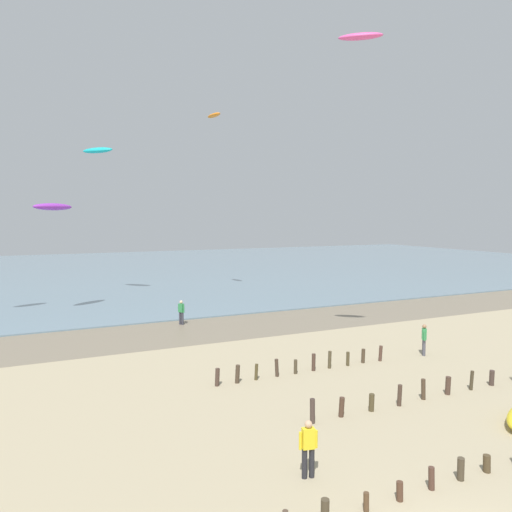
% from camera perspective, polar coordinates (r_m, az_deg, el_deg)
% --- Properties ---
extents(wet_sand_strip, '(120.00, 7.13, 0.01)m').
position_cam_1_polar(wet_sand_strip, '(33.12, -9.72, -8.69)').
color(wet_sand_strip, '#7A6D59').
rests_on(wet_sand_strip, ground).
extents(sea, '(160.00, 70.00, 0.10)m').
position_cam_1_polar(sea, '(70.58, -18.14, -1.76)').
color(sea, slate).
rests_on(sea, ground).
extents(groyne_near, '(12.68, 0.35, 0.69)m').
position_cam_1_polar(groyne_near, '(17.19, 24.31, -20.91)').
color(groyne_near, '#49382B').
rests_on(groyne_near, ground).
extents(groyne_mid, '(20.51, 0.35, 0.95)m').
position_cam_1_polar(groyne_mid, '(25.72, 26.29, -12.08)').
color(groyne_mid, '#3F312B').
rests_on(groyne_mid, ground).
extents(groyne_far, '(9.32, 0.33, 0.87)m').
position_cam_1_polar(groyne_far, '(24.81, 5.29, -12.25)').
color(groyne_far, '#433229').
rests_on(groyne_far, ground).
extents(person_nearest_camera, '(0.40, 0.47, 1.71)m').
position_cam_1_polar(person_nearest_camera, '(28.96, 18.64, -8.94)').
color(person_nearest_camera, '#4C4C56').
rests_on(person_nearest_camera, ground).
extents(person_mid_beach, '(0.37, 0.50, 1.71)m').
position_cam_1_polar(person_mid_beach, '(35.40, -8.53, -6.30)').
color(person_mid_beach, '#383842').
rests_on(person_mid_beach, ground).
extents(person_by_waterline, '(0.56, 0.29, 1.71)m').
position_cam_1_polar(person_by_waterline, '(15.50, 5.99, -20.87)').
color(person_by_waterline, '#232328').
rests_on(person_by_waterline, ground).
extents(kite_aloft_0, '(0.97, 2.30, 0.45)m').
position_cam_1_polar(kite_aloft_0, '(48.29, -4.83, 15.72)').
color(kite_aloft_0, orange).
extents(kite_aloft_2, '(3.35, 2.76, 0.56)m').
position_cam_1_polar(kite_aloft_2, '(40.49, -22.19, 5.22)').
color(kite_aloft_2, purple).
extents(kite_aloft_3, '(2.97, 3.11, 0.72)m').
position_cam_1_polar(kite_aloft_3, '(47.81, -17.64, 11.43)').
color(kite_aloft_3, '#19B2B7').
extents(kite_aloft_5, '(2.29, 2.06, 0.50)m').
position_cam_1_polar(kite_aloft_5, '(28.76, 11.84, 23.33)').
color(kite_aloft_5, '#E54C99').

